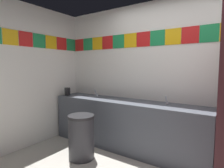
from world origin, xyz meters
The scene contains 7 objects.
wall_back centered at (0.00, 1.47, 1.27)m, with size 4.60×0.09×2.52m.
wall_side centered at (-2.34, 0.00, 1.27)m, with size 0.09×2.86×2.52m.
vanity_counter centered at (-0.84, 1.15, 0.43)m, with size 2.81×0.56×0.85m.
faucet_left centered at (-1.55, 1.24, 0.90)m, with size 0.04×0.10×0.14m.
faucet_right centered at (-0.14, 1.24, 0.90)m, with size 0.04×0.10×0.14m.
soap_dispenser centered at (-2.10, 0.99, 0.92)m, with size 0.09×0.09×0.16m.
trash_bin centered at (-1.21, 0.46, 0.34)m, with size 0.41×0.41×0.68m.
Camera 1 is at (0.77, -1.58, 1.43)m, focal length 29.80 mm.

